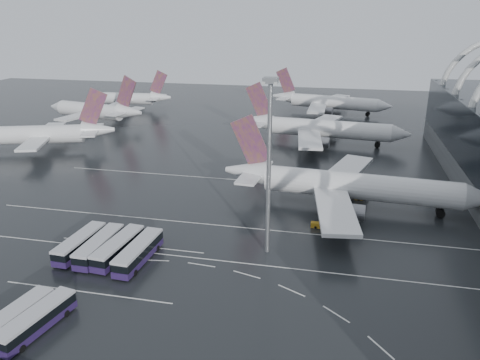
% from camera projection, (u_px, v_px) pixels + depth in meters
% --- Properties ---
extents(ground, '(420.00, 420.00, 0.00)m').
position_uv_depth(ground, '(259.00, 259.00, 81.91)').
color(ground, black).
rests_on(ground, ground).
extents(lane_marking_near, '(120.00, 0.25, 0.01)m').
position_uv_depth(lane_marking_near, '(256.00, 265.00, 80.07)').
color(lane_marking_near, silver).
rests_on(lane_marking_near, ground).
extents(lane_marking_mid, '(120.00, 0.25, 0.01)m').
position_uv_depth(lane_marking_mid, '(269.00, 230.00, 92.96)').
color(lane_marking_mid, silver).
rests_on(lane_marking_mid, ground).
extents(lane_marking_far, '(120.00, 0.25, 0.01)m').
position_uv_depth(lane_marking_far, '(287.00, 183.00, 118.73)').
color(lane_marking_far, silver).
rests_on(lane_marking_far, ground).
extents(bus_bay_line_south, '(28.00, 0.25, 0.01)m').
position_uv_depth(bus_bay_line_south, '(87.00, 292.00, 72.09)').
color(bus_bay_line_south, silver).
rests_on(bus_bay_line_south, ground).
extents(bus_bay_line_north, '(28.00, 0.25, 0.01)m').
position_uv_depth(bus_bay_line_north, '(132.00, 245.00, 86.82)').
color(bus_bay_line_north, silver).
rests_on(bus_bay_line_north, ground).
extents(airliner_main, '(57.93, 50.65, 19.61)m').
position_uv_depth(airliner_main, '(346.00, 186.00, 102.76)').
color(airliner_main, silver).
rests_on(airliner_main, ground).
extents(airliner_gate_b, '(55.93, 50.03, 19.41)m').
position_uv_depth(airliner_gate_b, '(319.00, 129.00, 154.71)').
color(airliner_gate_b, silver).
rests_on(airliner_gate_b, ground).
extents(airliner_gate_c, '(52.23, 47.39, 18.71)m').
position_uv_depth(airliner_gate_c, '(327.00, 102.00, 202.73)').
color(airliner_gate_c, silver).
rests_on(airliner_gate_c, ground).
extents(jet_remote_west, '(43.68, 35.53, 19.41)m').
position_uv_depth(jet_remote_west, '(46.00, 134.00, 146.77)').
color(jet_remote_west, silver).
rests_on(jet_remote_west, ground).
extents(jet_remote_mid, '(44.84, 36.32, 19.58)m').
position_uv_depth(jet_remote_mid, '(96.00, 111.00, 182.52)').
color(jet_remote_mid, silver).
rests_on(jet_remote_mid, ground).
extents(jet_remote_far, '(40.03, 32.27, 17.43)m').
position_uv_depth(jet_remote_far, '(130.00, 99.00, 213.08)').
color(jet_remote_far, silver).
rests_on(jet_remote_far, ground).
extents(bus_row_near_a, '(3.60, 13.14, 3.20)m').
position_uv_depth(bus_row_near_a, '(80.00, 243.00, 83.72)').
color(bus_row_near_a, '#23143E').
rests_on(bus_row_near_a, ground).
extents(bus_row_near_b, '(3.34, 13.34, 3.27)m').
position_uv_depth(bus_row_near_b, '(99.00, 246.00, 82.63)').
color(bus_row_near_b, '#23143E').
rests_on(bus_row_near_b, ground).
extents(bus_row_near_c, '(4.12, 13.72, 3.33)m').
position_uv_depth(bus_row_near_c, '(118.00, 248.00, 82.04)').
color(bus_row_near_c, '#23143E').
rests_on(bus_row_near_c, ground).
extents(bus_row_near_d, '(3.74, 13.82, 3.37)m').
position_uv_depth(bus_row_near_d, '(139.00, 252.00, 80.44)').
color(bus_row_near_d, '#23143E').
rests_on(bus_row_near_d, ground).
extents(bus_row_far_a, '(4.76, 12.97, 3.12)m').
position_uv_depth(bus_row_far_a, '(13.00, 320.00, 62.78)').
color(bus_row_far_a, '#23143E').
rests_on(bus_row_far_a, ground).
extents(bus_row_far_b, '(4.88, 12.74, 3.06)m').
position_uv_depth(bus_row_far_b, '(37.00, 320.00, 62.74)').
color(bus_row_far_b, '#23143E').
rests_on(bus_row_far_b, ground).
extents(floodlight_mast, '(2.38, 2.38, 31.00)m').
position_uv_depth(floodlight_mast, '(269.00, 147.00, 78.17)').
color(floodlight_mast, gray).
rests_on(floodlight_mast, ground).
extents(gse_cart_belly_b, '(1.89, 1.12, 1.03)m').
position_uv_depth(gse_cart_belly_b, '(365.00, 196.00, 109.07)').
color(gse_cart_belly_b, slate).
rests_on(gse_cart_belly_b, ground).
extents(gse_cart_belly_c, '(1.97, 1.16, 1.07)m').
position_uv_depth(gse_cart_belly_c, '(316.00, 225.00, 94.01)').
color(gse_cart_belly_c, '#BA8518').
rests_on(gse_cart_belly_c, ground).
extents(gse_cart_belly_e, '(1.96, 1.16, 1.07)m').
position_uv_depth(gse_cart_belly_e, '(359.00, 197.00, 108.23)').
color(gse_cart_belly_e, '#BA8518').
rests_on(gse_cart_belly_e, ground).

